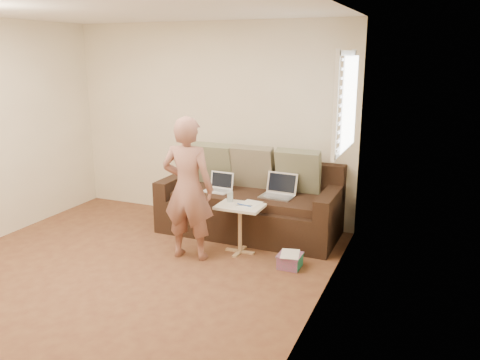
{
  "coord_description": "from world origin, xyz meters",
  "views": [
    {
      "loc": [
        2.9,
        -3.59,
        2.2
      ],
      "look_at": [
        0.8,
        1.4,
        0.78
      ],
      "focal_mm": 36.35,
      "sensor_mm": 36.0,
      "label": 1
    }
  ],
  "objects_px": {
    "sofa": "(249,200)",
    "side_table": "(240,229)",
    "laptop_silver": "(277,197)",
    "drinking_glass": "(230,197)",
    "striped_box": "(290,261)",
    "person": "(188,189)",
    "laptop_white": "(217,191)"
  },
  "relations": [
    {
      "from": "sofa",
      "to": "striped_box",
      "type": "height_order",
      "value": "sofa"
    },
    {
      "from": "side_table",
      "to": "drinking_glass",
      "type": "distance_m",
      "value": 0.38
    },
    {
      "from": "person",
      "to": "drinking_glass",
      "type": "bearing_deg",
      "value": -132.97
    },
    {
      "from": "laptop_silver",
      "to": "laptop_white",
      "type": "height_order",
      "value": "laptop_silver"
    },
    {
      "from": "laptop_white",
      "to": "drinking_glass",
      "type": "relative_size",
      "value": 2.64
    },
    {
      "from": "sofa",
      "to": "side_table",
      "type": "height_order",
      "value": "sofa"
    },
    {
      "from": "person",
      "to": "striped_box",
      "type": "height_order",
      "value": "person"
    },
    {
      "from": "drinking_glass",
      "to": "laptop_silver",
      "type": "bearing_deg",
      "value": 51.99
    },
    {
      "from": "sofa",
      "to": "side_table",
      "type": "distance_m",
      "value": 0.66
    },
    {
      "from": "sofa",
      "to": "person",
      "type": "bearing_deg",
      "value": -108.9
    },
    {
      "from": "person",
      "to": "side_table",
      "type": "xyz_separation_m",
      "value": [
        0.47,
        0.33,
        -0.51
      ]
    },
    {
      "from": "sofa",
      "to": "laptop_silver",
      "type": "xyz_separation_m",
      "value": [
        0.37,
        -0.04,
        0.1
      ]
    },
    {
      "from": "striped_box",
      "to": "laptop_white",
      "type": "bearing_deg",
      "value": 149.2
    },
    {
      "from": "laptop_white",
      "to": "side_table",
      "type": "bearing_deg",
      "value": -41.31
    },
    {
      "from": "sofa",
      "to": "striped_box",
      "type": "relative_size",
      "value": 8.96
    },
    {
      "from": "sofa",
      "to": "laptop_white",
      "type": "xyz_separation_m",
      "value": [
        -0.39,
        -0.09,
        0.1
      ]
    },
    {
      "from": "person",
      "to": "striped_box",
      "type": "distance_m",
      "value": 1.33
    },
    {
      "from": "person",
      "to": "sofa",
      "type": "bearing_deg",
      "value": -115.21
    },
    {
      "from": "striped_box",
      "to": "sofa",
      "type": "bearing_deg",
      "value": 134.52
    },
    {
      "from": "sofa",
      "to": "laptop_white",
      "type": "relative_size",
      "value": 6.94
    },
    {
      "from": "sofa",
      "to": "drinking_glass",
      "type": "distance_m",
      "value": 0.58
    },
    {
      "from": "sofa",
      "to": "laptop_white",
      "type": "bearing_deg",
      "value": -166.43
    },
    {
      "from": "laptop_white",
      "to": "striped_box",
      "type": "relative_size",
      "value": 1.29
    },
    {
      "from": "laptop_silver",
      "to": "striped_box",
      "type": "relative_size",
      "value": 1.58
    },
    {
      "from": "sofa",
      "to": "person",
      "type": "xyz_separation_m",
      "value": [
        -0.33,
        -0.96,
        0.36
      ]
    },
    {
      "from": "side_table",
      "to": "drinking_glass",
      "type": "bearing_deg",
      "value": 152.42
    },
    {
      "from": "laptop_silver",
      "to": "drinking_glass",
      "type": "height_order",
      "value": "drinking_glass"
    },
    {
      "from": "laptop_silver",
      "to": "drinking_glass",
      "type": "xyz_separation_m",
      "value": [
        -0.39,
        -0.5,
        0.1
      ]
    },
    {
      "from": "sofa",
      "to": "side_table",
      "type": "xyz_separation_m",
      "value": [
        0.14,
        -0.62,
        -0.14
      ]
    },
    {
      "from": "side_table",
      "to": "laptop_silver",
      "type": "bearing_deg",
      "value": 67.92
    },
    {
      "from": "laptop_silver",
      "to": "sofa",
      "type": "bearing_deg",
      "value": 177.3
    },
    {
      "from": "sofa",
      "to": "drinking_glass",
      "type": "xyz_separation_m",
      "value": [
        -0.02,
        -0.54,
        0.2
      ]
    }
  ]
}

